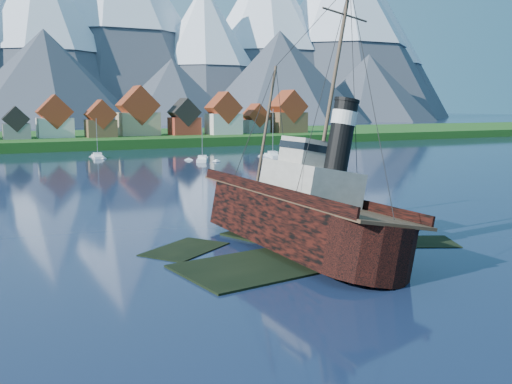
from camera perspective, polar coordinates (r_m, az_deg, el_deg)
name	(u,v)px	position (r m, az deg, el deg)	size (l,w,h in m)	color
ground	(300,253)	(52.83, 4.39, -6.14)	(1400.00, 1400.00, 0.00)	#16223E
shoal	(304,250)	(55.59, 4.83, -5.77)	(31.71, 21.24, 1.14)	black
shore_bank	(56,144)	(215.88, -19.37, 4.60)	(600.00, 80.00, 3.20)	#1D4E16
seawall	(73,151)	(178.31, -17.85, 3.91)	(600.00, 2.50, 2.00)	#3F3D38
tugboat_wreck	(282,211)	(55.68, 2.62, -1.94)	(7.58, 32.67, 25.89)	black
sailboat_d	(273,156)	(149.51, 1.69, 3.60)	(4.65, 9.91, 13.12)	white
sailboat_e	(98,157)	(153.75, -15.55, 3.41)	(3.11, 9.35, 10.65)	white
sailboat_f	(202,160)	(140.07, -5.38, 3.21)	(5.98, 9.38, 11.14)	white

